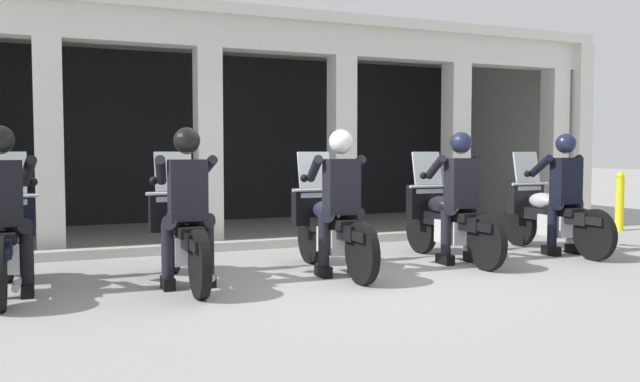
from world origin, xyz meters
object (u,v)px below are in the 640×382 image
motorcycle_center (330,227)px  motorcycle_far_right (548,215)px  motorcycle_left (182,234)px  police_officer_left (187,193)px  police_officer_right (460,186)px  bollard_kerbside (620,201)px  motorcycle_right (446,220)px  police_officer_far_right (564,183)px  motorcycle_far_left (5,240)px  police_officer_center (340,190)px  police_officer_far_left (1,196)px

motorcycle_center → motorcycle_far_right: size_ratio=1.00×
motorcycle_left → police_officer_left: bearing=-84.2°
police_officer_left → police_officer_right: (3.31, 0.17, 0.00)m
motorcycle_far_right → bollard_kerbside: motorcycle_far_right is taller
motorcycle_right → police_officer_far_right: 1.73m
police_officer_far_right → bollard_kerbside: size_ratio=1.58×
motorcycle_far_left → police_officer_right: 5.00m
motorcycle_far_right → motorcycle_far_left: bearing=-172.5°
police_officer_center → bollard_kerbside: size_ratio=1.58×
motorcycle_center → motorcycle_right: size_ratio=1.00×
police_officer_left → police_officer_right: same height
police_officer_far_right → bollard_kerbside: 3.29m
police_officer_right → motorcycle_right: bearing=97.4°
motorcycle_left → police_officer_center: bearing=-3.5°
police_officer_center → motorcycle_far_right: (3.31, 0.50, -0.44)m
police_officer_left → motorcycle_right: 3.37m
motorcycle_left → police_officer_center: police_officer_center is taller
motorcycle_far_right → police_officer_center: bearing=-164.3°
motorcycle_left → motorcycle_far_right: (4.97, 0.22, 0.00)m
police_officer_center → bollard_kerbside: police_officer_center is taller
police_officer_far_left → bollard_kerbside: size_ratio=1.58×
motorcycle_center → police_officer_center: 0.52m
motorcycle_right → police_officer_center: bearing=-157.1°
police_officer_left → motorcycle_far_right: 5.02m
police_officer_right → motorcycle_center: bearing=-176.3°
motorcycle_right → police_officer_right: 0.52m
police_officer_left → motorcycle_right: bearing=13.9°
police_officer_far_left → motorcycle_left: 1.72m
motorcycle_left → police_officer_far_right: police_officer_far_right is taller
motorcycle_far_left → motorcycle_center: size_ratio=1.00×
motorcycle_far_left → motorcycle_right: (4.97, -0.00, 0.00)m
police_officer_center → motorcycle_right: police_officer_center is taller
motorcycle_far_left → motorcycle_center: same height
police_officer_far_left → motorcycle_far_right: 6.65m
police_officer_far_left → police_officer_far_right: (6.63, 0.04, 0.00)m
motorcycle_right → motorcycle_left: bearing=-169.3°
motorcycle_center → motorcycle_right: 1.67m
police_officer_left → motorcycle_far_right: (4.97, 0.50, -0.44)m
police_officer_left → police_officer_right: size_ratio=1.00×
motorcycle_far_right → police_officer_far_right: police_officer_far_right is taller
motorcycle_center → motorcycle_right: (1.66, 0.17, 0.00)m
police_officer_far_left → police_officer_left: 1.67m
police_officer_center → police_officer_left: bearing=-173.9°
police_officer_far_left → police_officer_center: size_ratio=1.00×
bollard_kerbside → motorcycle_right: bearing=-162.2°
motorcycle_far_left → motorcycle_center: (3.31, -0.17, 0.00)m
motorcycle_right → police_officer_far_right: size_ratio=1.29×
motorcycle_center → bollard_kerbside: (6.11, 1.60, -0.00)m
police_officer_center → motorcycle_far_right: police_officer_center is taller
motorcycle_far_left → motorcycle_right: same height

